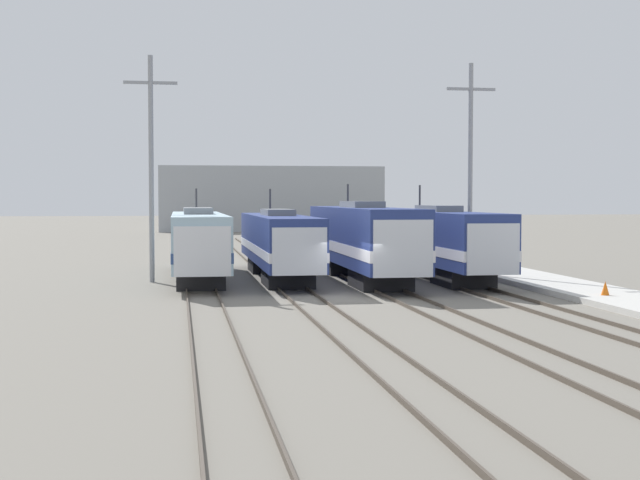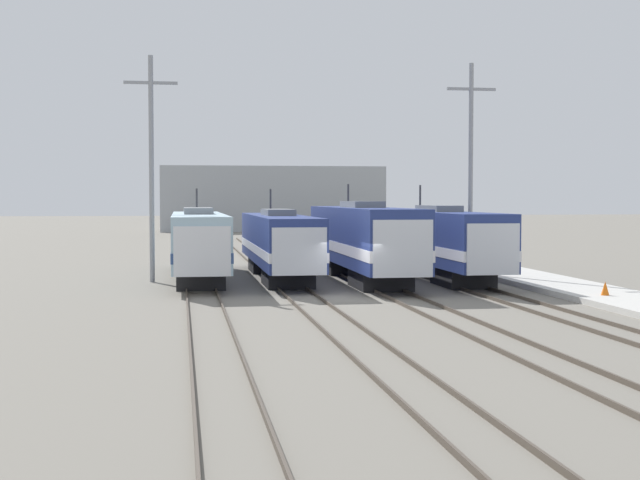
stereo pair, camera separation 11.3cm
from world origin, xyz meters
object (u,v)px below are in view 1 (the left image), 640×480
locomotive_center_left (279,243)px  traffic_cone (605,288)px  locomotive_far_right (441,241)px  locomotive_far_left (198,243)px  catenary_tower_right (470,165)px  locomotive_center_right (363,240)px  catenary_tower_left (151,163)px

locomotive_center_left → traffic_cone: (13.07, -13.14, -1.46)m
locomotive_center_left → locomotive_far_right: locomotive_far_right is taller
locomotive_far_left → catenary_tower_right: (15.45, -0.84, 4.40)m
locomotive_far_left → traffic_cone: size_ratio=30.03×
locomotive_center_right → catenary_tower_right: 7.77m
locomotive_far_left → locomotive_center_left: locomotive_far_left is taller
locomotive_center_right → catenary_tower_left: 12.30m
locomotive_center_right → catenary_tower_left: bearing=175.2°
catenary_tower_right → locomotive_far_right: bearing=-159.4°
locomotive_center_right → traffic_cone: 14.31m
locomotive_center_right → traffic_cone: size_ratio=29.95×
locomotive_center_left → locomotive_center_right: 4.85m
catenary_tower_left → traffic_cone: catenary_tower_left is taller
locomotive_far_right → catenary_tower_left: bearing=177.4°
locomotive_center_right → traffic_cone: bearing=-52.9°
catenary_tower_left → traffic_cone: 24.28m
locomotive_center_left → catenary_tower_right: bearing=-4.4°
locomotive_far_left → locomotive_far_right: bearing=-6.6°
locomotive_far_left → locomotive_center_right: locomotive_center_right is taller
locomotive_center_left → traffic_cone: bearing=-45.1°
locomotive_far_right → locomotive_far_left: bearing=173.4°
locomotive_far_left → traffic_cone: (17.57, -13.13, -1.51)m
locomotive_center_left → catenary_tower_left: (-7.01, -0.85, 4.44)m
locomotive_far_right → catenary_tower_left: size_ratio=1.47×
locomotive_far_right → catenary_tower_right: bearing=20.6°
locomotive_far_right → traffic_cone: bearing=-70.6°
locomotive_far_left → catenary_tower_left: (-2.51, -0.84, 4.40)m
locomotive_center_right → locomotive_far_left: bearing=168.7°
catenary_tower_left → locomotive_far_left: bearing=18.5°
locomotive_far_right → locomotive_center_right: bearing=-177.1°
locomotive_far_right → catenary_tower_left: catenary_tower_left is taller
locomotive_center_right → catenary_tower_left: size_ratio=1.52×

